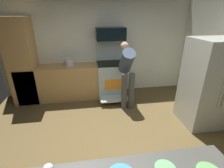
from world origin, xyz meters
name	(u,v)px	position (x,y,z in m)	size (l,w,h in m)	color
ground_plane	(111,145)	(0.00, 0.00, -0.01)	(5.20, 4.80, 0.02)	brown
wall_back	(98,47)	(0.00, 2.34, 1.30)	(5.20, 0.12, 2.60)	silver
lower_cabinet_run	(67,82)	(-0.90, 1.98, 0.45)	(2.40, 0.60, 0.90)	tan
cabinet_column	(23,62)	(-1.90, 1.98, 1.05)	(0.60, 0.60, 2.10)	tan
oven_range	(111,78)	(0.30, 1.97, 0.51)	(0.76, 1.01, 1.52)	#AFC2BD
microwave	(111,34)	(0.30, 2.06, 1.68)	(0.74, 0.38, 0.32)	black
refrigerator	(209,84)	(2.03, 0.43, 0.88)	(0.86, 0.78, 1.75)	beige
person_cook	(127,71)	(0.58, 1.34, 0.92)	(0.31, 0.69, 1.53)	#484848
stock_pot	(69,63)	(-0.79, 1.98, 0.99)	(0.25, 0.25, 0.18)	#BCB6BF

